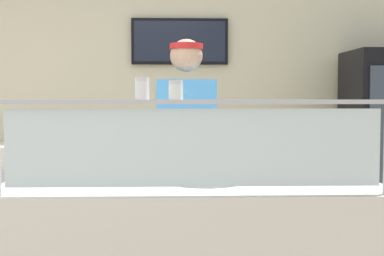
# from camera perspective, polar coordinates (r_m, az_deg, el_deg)

# --- Properties ---
(shop_rear_unit) EXTENTS (6.33, 0.13, 2.70)m
(shop_rear_unit) POSITION_cam_1_polar(r_m,az_deg,el_deg) (4.74, -0.89, 2.99)
(shop_rear_unit) COLOR beige
(shop_rear_unit) RESTS_ON ground
(sneeze_guard) EXTENTS (1.75, 0.06, 0.43)m
(sneeze_guard) POSITION_cam_1_polar(r_m,az_deg,el_deg) (2.32, 0.26, -0.72)
(sneeze_guard) COLOR #B2B5BC
(sneeze_guard) RESTS_ON serving_counter
(pizza_tray) EXTENTS (0.43, 0.43, 0.04)m
(pizza_tray) POSITION_cam_1_polar(r_m,az_deg,el_deg) (2.74, 1.48, -5.47)
(pizza_tray) COLOR #9EA0A8
(pizza_tray) RESTS_ON serving_counter
(pizza_server) EXTENTS (0.15, 0.29, 0.01)m
(pizza_server) POSITION_cam_1_polar(r_m,az_deg,el_deg) (2.72, 0.98, -5.07)
(pizza_server) COLOR #ADAFB7
(pizza_server) RESTS_ON pizza_tray
(parmesan_shaker) EXTENTS (0.06, 0.06, 0.10)m
(parmesan_shaker) POSITION_cam_1_polar(r_m,az_deg,el_deg) (2.32, -5.44, 4.14)
(parmesan_shaker) COLOR white
(parmesan_shaker) RESTS_ON sneeze_guard
(pepper_flake_shaker) EXTENTS (0.06, 0.06, 0.08)m
(pepper_flake_shaker) POSITION_cam_1_polar(r_m,az_deg,el_deg) (2.32, -1.77, 4.01)
(pepper_flake_shaker) COLOR white
(pepper_flake_shaker) RESTS_ON sneeze_guard
(worker_figure) EXTENTS (0.41, 0.50, 1.76)m
(worker_figure) POSITION_cam_1_polar(r_m,az_deg,el_deg) (3.40, -0.54, -3.08)
(worker_figure) COLOR #23232D
(worker_figure) RESTS_ON ground
(prep_shelf) EXTENTS (0.70, 0.55, 0.83)m
(prep_shelf) POSITION_cam_1_polar(r_m,az_deg,el_deg) (4.58, -19.93, -9.13)
(prep_shelf) COLOR #B7BABF
(prep_shelf) RESTS_ON ground
(pizza_box_stack) EXTENTS (0.50, 0.50, 0.18)m
(pizza_box_stack) POSITION_cam_1_polar(r_m,az_deg,el_deg) (4.50, -20.12, -2.85)
(pizza_box_stack) COLOR silver
(pizza_box_stack) RESTS_ON prep_shelf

